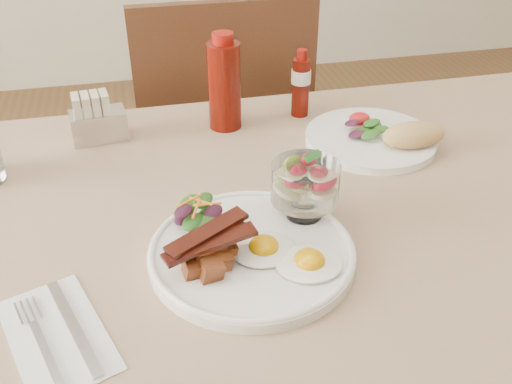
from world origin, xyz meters
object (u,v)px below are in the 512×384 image
(fruit_cup, at_px, (305,183))
(hot_sauce_bottle, at_px, (301,84))
(table, at_px, (292,261))
(chair_far, at_px, (221,144))
(sugar_caddy, at_px, (97,121))
(main_plate, at_px, (252,253))
(second_plate, at_px, (381,137))
(ketchup_bottle, at_px, (224,84))

(fruit_cup, height_order, hot_sauce_bottle, hot_sauce_bottle)
(table, xyz_separation_m, chair_far, (0.00, 0.66, -0.14))
(hot_sauce_bottle, xyz_separation_m, sugar_caddy, (-0.39, -0.02, -0.03))
(main_plate, xyz_separation_m, hot_sauce_bottle, (0.19, 0.42, 0.06))
(table, distance_m, main_plate, 0.15)
(table, bearing_deg, second_plate, 39.71)
(table, bearing_deg, main_plate, -135.59)
(second_plate, height_order, ketchup_bottle, ketchup_bottle)
(main_plate, distance_m, fruit_cup, 0.13)
(fruit_cup, relative_size, sugar_caddy, 0.94)
(fruit_cup, bearing_deg, table, 110.66)
(ketchup_bottle, xyz_separation_m, hot_sauce_bottle, (0.15, 0.02, -0.02))
(chair_far, distance_m, hot_sauce_bottle, 0.45)
(second_plate, height_order, hot_sauce_bottle, hot_sauce_bottle)
(second_plate, xyz_separation_m, hot_sauce_bottle, (-0.11, 0.16, 0.05))
(main_plate, bearing_deg, chair_far, 83.62)
(main_plate, bearing_deg, fruit_cup, 33.30)
(ketchup_bottle, bearing_deg, hot_sauce_bottle, 6.41)
(chair_far, bearing_deg, sugar_caddy, -129.39)
(sugar_caddy, bearing_deg, ketchup_bottle, -6.54)
(chair_far, xyz_separation_m, ketchup_bottle, (-0.04, -0.35, 0.31))
(fruit_cup, height_order, sugar_caddy, fruit_cup)
(hot_sauce_bottle, bearing_deg, fruit_cup, -105.94)
(table, relative_size, ketchup_bottle, 7.23)
(ketchup_bottle, distance_m, hot_sauce_bottle, 0.16)
(main_plate, bearing_deg, sugar_caddy, 116.66)
(table, height_order, sugar_caddy, sugar_caddy)
(chair_far, height_order, ketchup_bottle, ketchup_bottle)
(chair_far, height_order, fruit_cup, chair_far)
(table, bearing_deg, chair_far, 90.00)
(ketchup_bottle, bearing_deg, second_plate, -27.85)
(sugar_caddy, bearing_deg, fruit_cup, -55.97)
(fruit_cup, bearing_deg, main_plate, -146.70)
(main_plate, height_order, sugar_caddy, sugar_caddy)
(table, distance_m, ketchup_bottle, 0.37)
(main_plate, xyz_separation_m, ketchup_bottle, (0.04, 0.40, 0.08))
(second_plate, bearing_deg, sugar_caddy, 164.62)
(main_plate, height_order, fruit_cup, fruit_cup)
(ketchup_bottle, xyz_separation_m, sugar_caddy, (-0.24, -0.00, -0.05))
(table, bearing_deg, hot_sauce_bottle, 71.84)
(second_plate, relative_size, hot_sauce_bottle, 1.78)
(ketchup_bottle, bearing_deg, sugar_caddy, -179.86)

